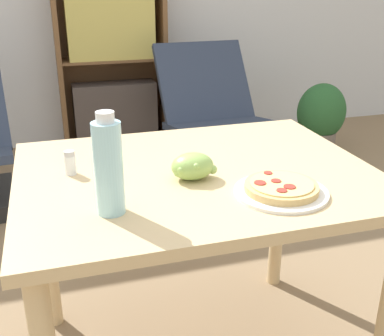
{
  "coord_description": "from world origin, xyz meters",
  "views": [
    {
      "loc": [
        -0.3,
        -1.46,
        1.35
      ],
      "look_at": [
        0.06,
        -0.23,
        0.84
      ],
      "focal_mm": 45.0,
      "sensor_mm": 36.0,
      "label": 1
    }
  ],
  "objects_px": {
    "drink_bottle": "(108,167)",
    "potted_plant_floor": "(321,118)",
    "lounge_chair_far": "(211,130)",
    "bookshelf": "(112,67)",
    "grape_bunch": "(192,166)",
    "pizza_on_plate": "(281,189)",
    "salt_shaker": "(70,163)"
  },
  "relations": [
    {
      "from": "grape_bunch",
      "to": "lounge_chair_far",
      "type": "distance_m",
      "value": 2.12
    },
    {
      "from": "salt_shaker",
      "to": "pizza_on_plate",
      "type": "bearing_deg",
      "value": -29.57
    },
    {
      "from": "salt_shaker",
      "to": "lounge_chair_far",
      "type": "bearing_deg",
      "value": 58.89
    },
    {
      "from": "lounge_chair_far",
      "to": "potted_plant_floor",
      "type": "bearing_deg",
      "value": -3.24
    },
    {
      "from": "salt_shaker",
      "to": "bookshelf",
      "type": "xyz_separation_m",
      "value": [
        0.46,
        2.47,
        -0.16
      ]
    },
    {
      "from": "grape_bunch",
      "to": "pizza_on_plate",
      "type": "bearing_deg",
      "value": -39.69
    },
    {
      "from": "grape_bunch",
      "to": "potted_plant_floor",
      "type": "height_order",
      "value": "grape_bunch"
    },
    {
      "from": "salt_shaker",
      "to": "potted_plant_floor",
      "type": "height_order",
      "value": "salt_shaker"
    },
    {
      "from": "lounge_chair_far",
      "to": "bookshelf",
      "type": "height_order",
      "value": "bookshelf"
    },
    {
      "from": "drink_bottle",
      "to": "bookshelf",
      "type": "bearing_deg",
      "value": 82.24
    },
    {
      "from": "grape_bunch",
      "to": "salt_shaker",
      "type": "xyz_separation_m",
      "value": [
        -0.35,
        0.14,
        -0.0
      ]
    },
    {
      "from": "potted_plant_floor",
      "to": "grape_bunch",
      "type": "bearing_deg",
      "value": -130.39
    },
    {
      "from": "grape_bunch",
      "to": "drink_bottle",
      "type": "bearing_deg",
      "value": -150.65
    },
    {
      "from": "grape_bunch",
      "to": "bookshelf",
      "type": "xyz_separation_m",
      "value": [
        0.11,
        2.61,
        -0.16
      ]
    },
    {
      "from": "potted_plant_floor",
      "to": "lounge_chair_far",
      "type": "bearing_deg",
      "value": 178.71
    },
    {
      "from": "lounge_chair_far",
      "to": "bookshelf",
      "type": "distance_m",
      "value": 1.0
    },
    {
      "from": "lounge_chair_far",
      "to": "potted_plant_floor",
      "type": "height_order",
      "value": "lounge_chair_far"
    },
    {
      "from": "pizza_on_plate",
      "to": "potted_plant_floor",
      "type": "xyz_separation_m",
      "value": [
        1.4,
        2.07,
        -0.48
      ]
    },
    {
      "from": "pizza_on_plate",
      "to": "drink_bottle",
      "type": "distance_m",
      "value": 0.49
    },
    {
      "from": "grape_bunch",
      "to": "lounge_chair_far",
      "type": "height_order",
      "value": "lounge_chair_far"
    },
    {
      "from": "pizza_on_plate",
      "to": "bookshelf",
      "type": "height_order",
      "value": "bookshelf"
    },
    {
      "from": "pizza_on_plate",
      "to": "grape_bunch",
      "type": "xyz_separation_m",
      "value": [
        -0.21,
        0.17,
        0.03
      ]
    },
    {
      "from": "drink_bottle",
      "to": "potted_plant_floor",
      "type": "bearing_deg",
      "value": 47.44
    },
    {
      "from": "drink_bottle",
      "to": "potted_plant_floor",
      "type": "distance_m",
      "value": 2.84
    },
    {
      "from": "drink_bottle",
      "to": "lounge_chair_far",
      "type": "relative_size",
      "value": 0.31
    },
    {
      "from": "bookshelf",
      "to": "potted_plant_floor",
      "type": "bearing_deg",
      "value": -25.45
    },
    {
      "from": "drink_bottle",
      "to": "lounge_chair_far",
      "type": "xyz_separation_m",
      "value": [
        0.99,
        2.07,
        -0.62
      ]
    },
    {
      "from": "pizza_on_plate",
      "to": "grape_bunch",
      "type": "distance_m",
      "value": 0.27
    },
    {
      "from": "grape_bunch",
      "to": "lounge_chair_far",
      "type": "bearing_deg",
      "value": 69.43
    },
    {
      "from": "bookshelf",
      "to": "potted_plant_floor",
      "type": "xyz_separation_m",
      "value": [
        1.5,
        -0.72,
        -0.35
      ]
    },
    {
      "from": "grape_bunch",
      "to": "potted_plant_floor",
      "type": "distance_m",
      "value": 2.54
    },
    {
      "from": "bookshelf",
      "to": "potted_plant_floor",
      "type": "distance_m",
      "value": 1.7
    }
  ]
}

